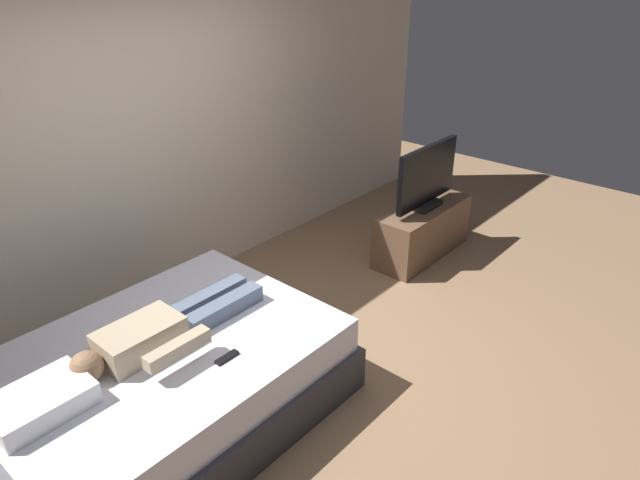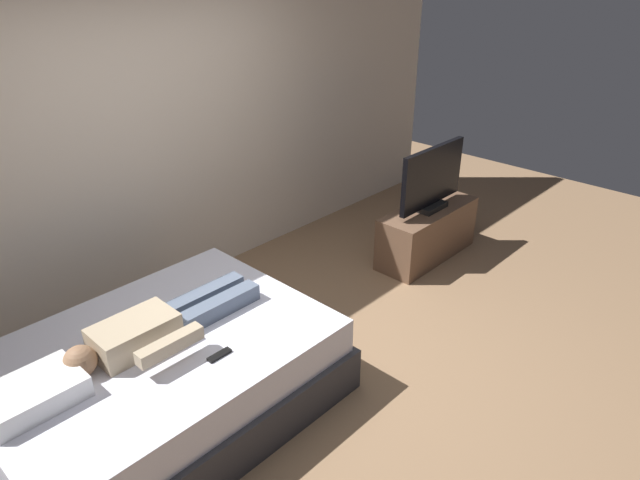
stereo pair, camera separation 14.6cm
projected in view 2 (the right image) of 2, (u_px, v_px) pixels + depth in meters
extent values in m
plane|color=#8C6B4C|center=(314.00, 377.00, 3.89)|extent=(10.00, 10.00, 0.00)
cube|color=beige|center=(188.00, 118.00, 4.62)|extent=(6.40, 0.10, 2.80)
cube|color=#333338|center=(163.00, 392.00, 3.54)|extent=(2.05, 1.51, 0.30)
cube|color=white|center=(158.00, 358.00, 3.42)|extent=(1.97, 1.43, 0.24)
cube|color=white|center=(33.00, 394.00, 2.88)|extent=(0.48, 0.34, 0.12)
cube|color=tan|center=(135.00, 335.00, 3.28)|extent=(0.48, 0.28, 0.18)
sphere|color=#936B4C|center=(80.00, 361.00, 3.06)|extent=(0.18, 0.18, 0.18)
cube|color=slate|center=(219.00, 307.00, 3.59)|extent=(0.60, 0.11, 0.11)
cube|color=slate|center=(203.00, 298.00, 3.69)|extent=(0.60, 0.11, 0.11)
cube|color=tan|center=(170.00, 345.00, 3.12)|extent=(0.40, 0.08, 0.08)
cube|color=black|center=(219.00, 355.00, 3.24)|extent=(0.15, 0.04, 0.02)
cube|color=brown|center=(427.00, 233.00, 5.33)|extent=(1.10, 0.40, 0.50)
cube|color=black|center=(430.00, 206.00, 5.21)|extent=(0.32, 0.20, 0.05)
cube|color=black|center=(432.00, 176.00, 5.07)|extent=(0.88, 0.05, 0.54)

